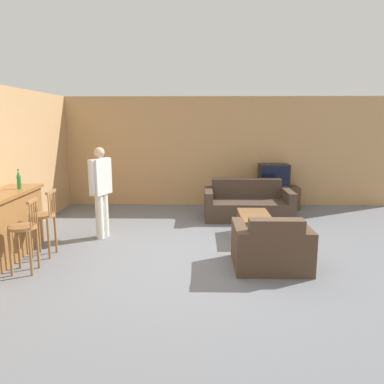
% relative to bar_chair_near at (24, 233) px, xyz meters
% --- Properties ---
extents(ground_plane, '(24.00, 24.00, 0.00)m').
position_rel_bar_chair_near_xyz_m(ground_plane, '(2.37, 0.57, -0.55)').
color(ground_plane, slate).
extents(wall_back, '(9.40, 0.08, 2.60)m').
position_rel_bar_chair_near_xyz_m(wall_back, '(2.37, 4.25, 0.75)').
color(wall_back, tan).
rests_on(wall_back, ground_plane).
extents(wall_left, '(0.08, 8.68, 2.60)m').
position_rel_bar_chair_near_xyz_m(wall_left, '(-0.88, 1.91, 0.75)').
color(wall_left, tan).
rests_on(wall_left, ground_plane).
extents(bar_chair_near, '(0.39, 0.39, 1.01)m').
position_rel_bar_chair_near_xyz_m(bar_chair_near, '(0.00, 0.00, 0.00)').
color(bar_chair_near, '#996638').
rests_on(bar_chair_near, ground_plane).
extents(bar_chair_mid, '(0.38, 0.38, 1.01)m').
position_rel_bar_chair_near_xyz_m(bar_chair_mid, '(0.00, 0.64, 0.00)').
color(bar_chair_mid, '#996638').
rests_on(bar_chair_mid, ground_plane).
extents(couch_far, '(1.82, 0.94, 0.80)m').
position_rel_bar_chair_near_xyz_m(couch_far, '(3.37, 2.97, -0.27)').
color(couch_far, '#423328').
rests_on(couch_far, ground_plane).
extents(armchair_near, '(1.03, 0.89, 0.78)m').
position_rel_bar_chair_near_xyz_m(armchair_near, '(3.36, 0.23, -0.27)').
color(armchair_near, '#4C3828').
rests_on(armchair_near, ground_plane).
extents(coffee_table, '(0.53, 1.03, 0.42)m').
position_rel_bar_chair_near_xyz_m(coffee_table, '(3.32, 1.57, -0.19)').
color(coffee_table, brown).
rests_on(coffee_table, ground_plane).
extents(tv_unit, '(1.19, 0.50, 0.52)m').
position_rel_bar_chair_near_xyz_m(tv_unit, '(4.08, 3.89, -0.29)').
color(tv_unit, '#513823').
rests_on(tv_unit, ground_plane).
extents(tv, '(0.68, 0.45, 0.53)m').
position_rel_bar_chair_near_xyz_m(tv, '(4.08, 3.89, 0.24)').
color(tv, black).
rests_on(tv, tv_unit).
extents(bottle, '(0.06, 0.06, 0.30)m').
position_rel_bar_chair_near_xyz_m(bottle, '(-0.45, 0.89, 0.58)').
color(bottle, '#2D7F3D').
rests_on(bottle, bar_counter).
extents(person_by_window, '(0.32, 0.53, 1.59)m').
position_rel_bar_chair_near_xyz_m(person_by_window, '(0.64, 1.56, 0.35)').
color(person_by_window, silver).
rests_on(person_by_window, ground_plane).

